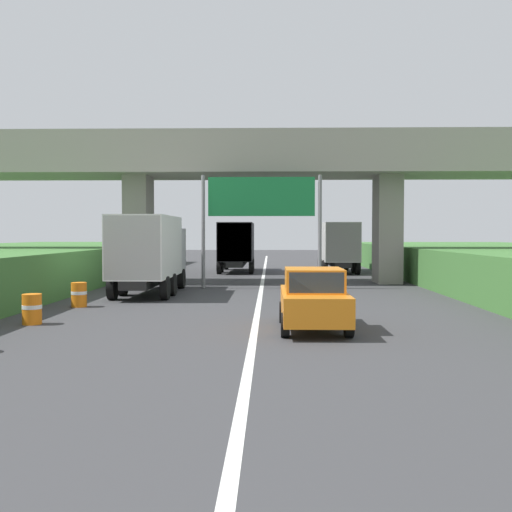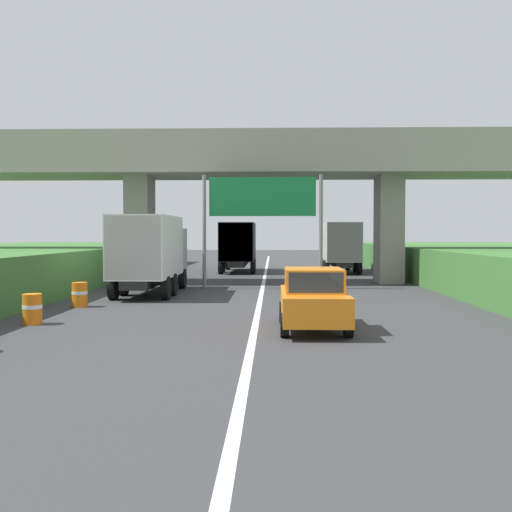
% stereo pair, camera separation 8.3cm
% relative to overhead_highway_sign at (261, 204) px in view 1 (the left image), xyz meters
% --- Properties ---
extents(lane_centre_stripe, '(0.20, 92.29, 0.01)m').
position_rel_overhead_highway_sign_xyz_m(lane_centre_stripe, '(0.00, -2.86, -4.11)').
color(lane_centre_stripe, white).
rests_on(lane_centre_stripe, ground).
extents(overpass_bridge, '(40.00, 4.80, 8.05)m').
position_rel_overhead_highway_sign_xyz_m(overpass_bridge, '(0.00, 3.68, 1.99)').
color(overpass_bridge, gray).
rests_on(overpass_bridge, ground).
extents(overhead_highway_sign, '(5.88, 0.18, 5.55)m').
position_rel_overhead_highway_sign_xyz_m(overhead_highway_sign, '(0.00, 0.00, 0.00)').
color(overhead_highway_sign, slate).
rests_on(overhead_highway_sign, ground).
extents(truck_silver, '(2.44, 7.30, 3.44)m').
position_rel_overhead_highway_sign_xyz_m(truck_silver, '(-4.89, -2.93, -2.18)').
color(truck_silver, black).
rests_on(truck_silver, ground).
extents(truck_black, '(2.44, 7.30, 3.44)m').
position_rel_overhead_highway_sign_xyz_m(truck_black, '(-1.90, 12.83, -2.18)').
color(truck_black, black).
rests_on(truck_black, ground).
extents(truck_blue, '(2.44, 7.30, 3.44)m').
position_rel_overhead_highway_sign_xyz_m(truck_blue, '(5.12, 12.49, -2.18)').
color(truck_blue, black).
rests_on(truck_blue, ground).
extents(car_orange, '(1.86, 4.10, 1.72)m').
position_rel_overhead_highway_sign_xyz_m(car_orange, '(1.64, -12.59, -3.26)').
color(car_orange, orange).
rests_on(car_orange, ground).
extents(construction_barrel_3, '(0.57, 0.57, 0.90)m').
position_rel_overhead_highway_sign_xyz_m(construction_barrel_3, '(-6.60, -11.78, -3.66)').
color(construction_barrel_3, orange).
rests_on(construction_barrel_3, ground).
extents(construction_barrel_4, '(0.57, 0.57, 0.90)m').
position_rel_overhead_highway_sign_xyz_m(construction_barrel_4, '(-6.56, -7.57, -3.66)').
color(construction_barrel_4, orange).
rests_on(construction_barrel_4, ground).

